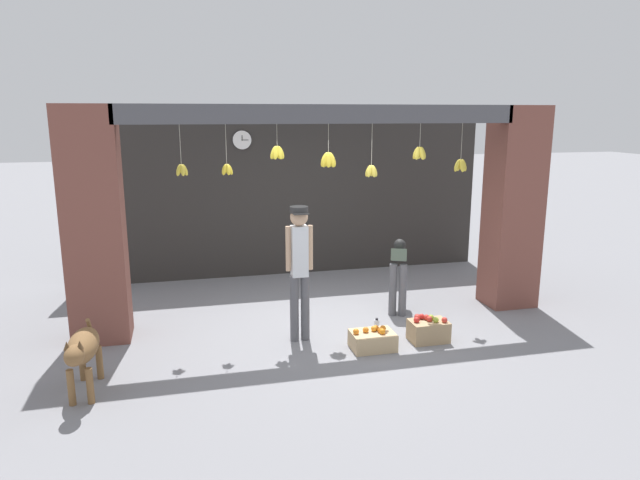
# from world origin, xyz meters

# --- Properties ---
(ground_plane) EXTENTS (60.00, 60.00, 0.00)m
(ground_plane) POSITION_xyz_m (0.00, 0.00, 0.00)
(ground_plane) COLOR gray
(shop_back_wall) EXTENTS (7.10, 0.12, 2.95)m
(shop_back_wall) POSITION_xyz_m (0.00, 2.79, 1.47)
(shop_back_wall) COLOR #2D2B28
(shop_back_wall) RESTS_ON ground_plane
(shop_pillar_left) EXTENTS (0.70, 0.60, 2.95)m
(shop_pillar_left) POSITION_xyz_m (-2.90, 0.30, 1.47)
(shop_pillar_left) COLOR brown
(shop_pillar_left) RESTS_ON ground_plane
(shop_pillar_right) EXTENTS (0.70, 0.60, 2.95)m
(shop_pillar_right) POSITION_xyz_m (2.90, 0.30, 1.47)
(shop_pillar_right) COLOR brown
(shop_pillar_right) RESTS_ON ground_plane
(storefront_awning) EXTENTS (5.20, 0.30, 0.95)m
(storefront_awning) POSITION_xyz_m (0.01, 0.12, 2.78)
(storefront_awning) COLOR #4C4C51
(dog) EXTENTS (0.32, 1.06, 0.72)m
(dog) POSITION_xyz_m (-2.89, -1.24, 0.49)
(dog) COLOR brown
(dog) RESTS_ON ground_plane
(shopkeeper) EXTENTS (0.34, 0.28, 1.73)m
(shopkeeper) POSITION_xyz_m (-0.45, -0.36, 1.03)
(shopkeeper) COLOR #56565B
(shopkeeper) RESTS_ON ground_plane
(worker_stooping) EXTENTS (0.45, 0.74, 0.99)m
(worker_stooping) POSITION_xyz_m (1.16, 0.38, 0.65)
(worker_stooping) COLOR #56565B
(worker_stooping) RESTS_ON ground_plane
(fruit_crate_oranges) EXTENTS (0.53, 0.39, 0.28)m
(fruit_crate_oranges) POSITION_xyz_m (0.36, -0.85, 0.11)
(fruit_crate_oranges) COLOR tan
(fruit_crate_oranges) RESTS_ON ground_plane
(fruit_crate_apples) EXTENTS (0.48, 0.33, 0.33)m
(fruit_crate_apples) POSITION_xyz_m (1.13, -0.78, 0.15)
(fruit_crate_apples) COLOR tan
(fruit_crate_apples) RESTS_ON ground_plane
(water_bottle) EXTENTS (0.07, 0.07, 0.23)m
(water_bottle) POSITION_xyz_m (0.56, -0.44, 0.11)
(water_bottle) COLOR silver
(water_bottle) RESTS_ON ground_plane
(wall_clock) EXTENTS (0.33, 0.03, 0.33)m
(wall_clock) POSITION_xyz_m (-0.79, 2.71, 2.40)
(wall_clock) COLOR black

